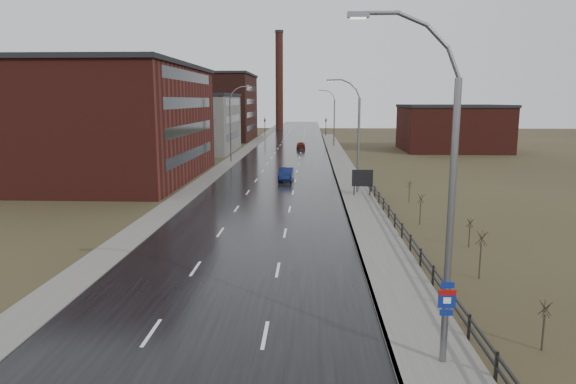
# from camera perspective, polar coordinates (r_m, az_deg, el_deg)

# --- Properties ---
(road) EXTENTS (14.00, 300.00, 0.06)m
(road) POSITION_cam_1_polar(r_m,az_deg,el_deg) (75.75, -0.56, 3.14)
(road) COLOR black
(road) RESTS_ON ground
(sidewalk_right) EXTENTS (3.20, 180.00, 0.18)m
(sidewalk_right) POSITION_cam_1_polar(r_m,az_deg,el_deg) (51.12, 7.58, -0.30)
(sidewalk_right) COLOR #595651
(sidewalk_right) RESTS_ON ground
(curb_right) EXTENTS (0.16, 180.00, 0.18)m
(curb_right) POSITION_cam_1_polar(r_m,az_deg,el_deg) (51.00, 5.88, -0.29)
(curb_right) COLOR slate
(curb_right) RESTS_ON ground
(sidewalk_left) EXTENTS (2.40, 260.00, 0.12)m
(sidewalk_left) POSITION_cam_1_polar(r_m,az_deg,el_deg) (76.63, -6.70, 3.17)
(sidewalk_left) COLOR #595651
(sidewalk_left) RESTS_ON ground
(warehouse_near) EXTENTS (22.44, 28.56, 13.50)m
(warehouse_near) POSITION_cam_1_polar(r_m,az_deg,el_deg) (65.14, -20.26, 7.31)
(warehouse_near) COLOR #471914
(warehouse_near) RESTS_ON ground
(warehouse_mid) EXTENTS (16.32, 20.40, 10.50)m
(warehouse_mid) POSITION_cam_1_polar(r_m,az_deg,el_deg) (95.74, -10.88, 7.57)
(warehouse_mid) COLOR slate
(warehouse_mid) RESTS_ON ground
(warehouse_far) EXTENTS (26.52, 24.48, 15.50)m
(warehouse_far) POSITION_cam_1_polar(r_m,az_deg,el_deg) (126.02, -10.00, 9.31)
(warehouse_far) COLOR #331611
(warehouse_far) RESTS_ON ground
(building_right) EXTENTS (18.36, 16.32, 8.50)m
(building_right) POSITION_cam_1_polar(r_m,az_deg,el_deg) (100.69, 17.76, 6.82)
(building_right) COLOR #471914
(building_right) RESTS_ON ground
(smokestack) EXTENTS (2.70, 2.70, 30.70)m
(smokestack) POSITION_cam_1_polar(r_m,az_deg,el_deg) (165.50, -0.98, 12.31)
(smokestack) COLOR #331611
(smokestack) RESTS_ON ground
(streetlight_main) EXTENTS (3.91, 0.29, 12.11)m
(streetlight_main) POSITION_cam_1_polar(r_m,az_deg,el_deg) (17.93, 16.73, -0.66)
(streetlight_main) COLOR slate
(streetlight_main) RESTS_ON ground
(streetlight_right_mid) EXTENTS (3.36, 0.28, 11.35)m
(streetlight_right_mid) POSITION_cam_1_polar(r_m,az_deg,el_deg) (51.38, 7.53, 6.22)
(streetlight_right_mid) COLOR slate
(streetlight_right_mid) RESTS_ON ground
(streetlight_left) EXTENTS (3.36, 0.28, 11.35)m
(streetlight_left) POSITION_cam_1_polar(r_m,az_deg,el_deg) (78.04, -6.19, 7.57)
(streetlight_left) COLOR slate
(streetlight_left) RESTS_ON ground
(streetlight_right_far) EXTENTS (3.36, 0.28, 11.35)m
(streetlight_right_far) POSITION_cam_1_polar(r_m,az_deg,el_deg) (105.23, 5.00, 8.24)
(streetlight_right_far) COLOR slate
(streetlight_right_far) RESTS_ON ground
(guardrail) EXTENTS (0.10, 53.05, 1.10)m
(guardrail) POSITION_cam_1_polar(r_m,az_deg,el_deg) (35.03, 12.75, -4.27)
(guardrail) COLOR black
(guardrail) RESTS_ON ground
(shrub_b) EXTENTS (0.47, 0.49, 1.95)m
(shrub_b) POSITION_cam_1_polar(r_m,az_deg,el_deg) (21.97, 26.55, -13.04)
(shrub_b) COLOR #382D23
(shrub_b) RESTS_ON ground
(shrub_c) EXTENTS (0.61, 0.65, 2.60)m
(shrub_c) POSITION_cam_1_polar(r_m,az_deg,el_deg) (28.85, 20.61, -6.43)
(shrub_c) COLOR #382D23
(shrub_c) RESTS_ON ground
(shrub_d) EXTENTS (0.45, 0.47, 1.86)m
(shrub_d) POSITION_cam_1_polar(r_m,az_deg,el_deg) (34.85, 19.53, -4.22)
(shrub_d) COLOR #382D23
(shrub_d) RESTS_ON ground
(shrub_e) EXTENTS (0.56, 0.59, 2.36)m
(shrub_e) POSITION_cam_1_polar(r_m,az_deg,el_deg) (39.86, 14.50, -1.80)
(shrub_e) COLOR #382D23
(shrub_e) RESTS_ON ground
(shrub_f) EXTENTS (0.48, 0.50, 1.99)m
(shrub_f) POSITION_cam_1_polar(r_m,az_deg,el_deg) (48.44, 13.33, 0.10)
(shrub_f) COLOR #382D23
(shrub_f) RESTS_ON ground
(billboard) EXTENTS (2.03, 0.17, 2.68)m
(billboard) POSITION_cam_1_polar(r_m,az_deg,el_deg) (50.24, 8.26, 1.46)
(billboard) COLOR black
(billboard) RESTS_ON ground
(traffic_light_left) EXTENTS (0.58, 2.73, 5.30)m
(traffic_light_left) POSITION_cam_1_polar(r_m,az_deg,el_deg) (135.69, -2.59, 8.17)
(traffic_light_left) COLOR black
(traffic_light_left) RESTS_ON ground
(traffic_light_right) EXTENTS (0.58, 2.73, 5.30)m
(traffic_light_right) POSITION_cam_1_polar(r_m,az_deg,el_deg) (135.21, 4.24, 8.14)
(traffic_light_right) COLOR black
(traffic_light_right) RESTS_ON ground
(car_near) EXTENTS (1.71, 4.57, 1.49)m
(car_near) POSITION_cam_1_polar(r_m,az_deg,el_deg) (59.86, -0.20, 1.95)
(car_near) COLOR #0C163E
(car_near) RESTS_ON ground
(car_far) EXTENTS (1.78, 4.25, 1.44)m
(car_far) POSITION_cam_1_polar(r_m,az_deg,el_deg) (98.86, 1.44, 5.18)
(car_far) COLOR #49170C
(car_far) RESTS_ON ground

